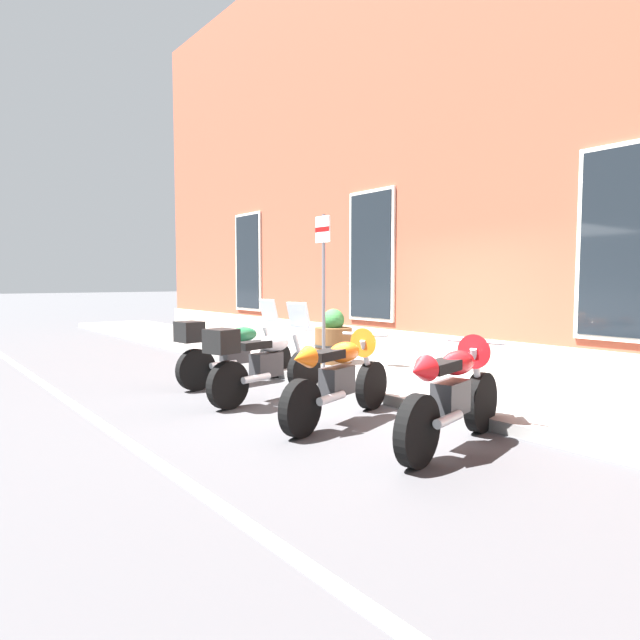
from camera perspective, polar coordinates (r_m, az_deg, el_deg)
ground_plane at (r=7.44m, az=4.81°, el=-8.41°), size 140.00×140.00×0.00m
sidewalk at (r=8.25m, az=10.78°, el=-6.73°), size 29.11×2.33×0.14m
lane_stripe at (r=5.81m, az=-19.47°, el=-12.22°), size 29.11×0.12×0.01m
brick_pub_facade at (r=11.70m, az=24.38°, el=17.73°), size 23.11×5.59×8.88m
motorcycle_green_touring at (r=8.48m, az=-9.36°, el=-3.12°), size 0.66×2.13×1.32m
motorcycle_silver_touring at (r=7.28m, az=-6.08°, el=-4.31°), size 0.79×2.04×1.31m
motorcycle_orange_sport at (r=6.27m, az=2.54°, el=-5.49°), size 0.83×2.04×1.04m
motorcycle_red_sport at (r=5.46m, az=14.26°, el=-6.96°), size 0.72×2.02×1.07m
parking_sign at (r=9.15m, az=0.36°, el=5.34°), size 0.36×0.07×2.60m
barrel_planter at (r=9.75m, az=1.42°, el=-2.20°), size 0.70×0.70×0.98m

